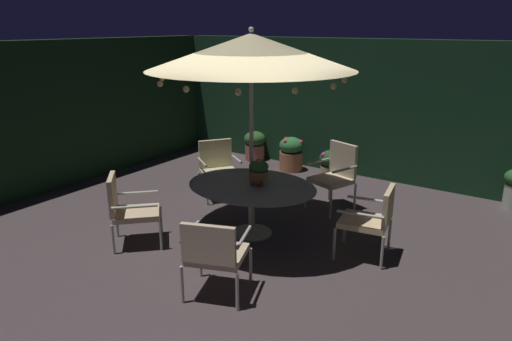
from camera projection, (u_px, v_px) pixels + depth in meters
The scene contains 14 objects.
ground_plane at pixel (249, 238), 6.54m from camera, with size 8.60×7.58×0.02m, color #483C3E.
hedge_backdrop_rear at pixel (357, 108), 9.02m from camera, with size 8.60×0.30×2.59m, color #16341E.
hedge_backdrop_left at pixel (60, 114), 8.38m from camera, with size 0.30×7.58×2.59m, color #163118.
patio_dining_table at pixel (252, 192), 6.45m from camera, with size 1.85×1.51×0.74m.
patio_umbrella at pixel (251, 52), 5.89m from camera, with size 2.69×2.69×2.81m.
centerpiece_planter at pixel (259, 170), 6.33m from camera, with size 0.27×0.27×0.38m.
patio_chair_north at pixel (128, 207), 6.18m from camera, with size 0.83×0.83×0.97m.
patio_chair_northeast at pixel (214, 251), 4.94m from camera, with size 0.80×0.78×0.92m.
patio_chair_east at pixel (372, 217), 5.82m from camera, with size 0.71×0.67×0.94m.
patio_chair_southeast at pixel (336, 172), 7.42m from camera, with size 0.74×0.73×1.05m.
patio_chair_south at pixel (218, 165), 7.95m from camera, with size 0.81×0.83×0.96m.
potted_plant_front_corner at pixel (291, 153), 9.44m from camera, with size 0.48×0.48×0.68m.
potted_plant_right_near at pixel (331, 163), 8.95m from camera, with size 0.47×0.47×0.56m.
potted_plant_back_right at pixel (255, 145), 10.19m from camera, with size 0.47×0.47×0.63m.
Camera 1 is at (3.44, -4.87, 2.84)m, focal length 32.85 mm.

